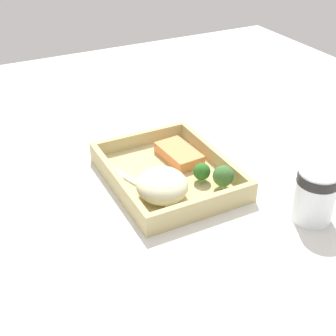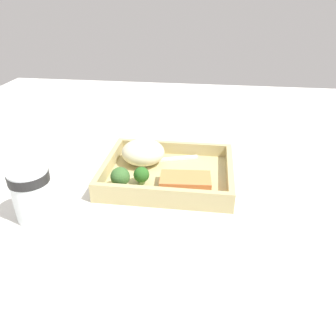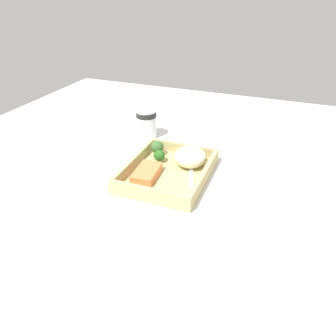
% 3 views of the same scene
% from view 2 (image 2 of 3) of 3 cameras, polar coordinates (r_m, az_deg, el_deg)
% --- Properties ---
extents(ground_plane, '(1.60, 1.60, 0.02)m').
position_cam_2_polar(ground_plane, '(0.72, -0.00, -2.57)').
color(ground_plane, silver).
extents(takeout_tray, '(0.27, 0.22, 0.01)m').
position_cam_2_polar(takeout_tray, '(0.71, -0.00, -1.48)').
color(takeout_tray, tan).
rests_on(takeout_tray, ground_plane).
extents(tray_rim, '(0.27, 0.22, 0.03)m').
position_cam_2_polar(tray_rim, '(0.70, -0.00, -0.03)').
color(tray_rim, tan).
rests_on(tray_rim, takeout_tray).
extents(salmon_fillet, '(0.11, 0.07, 0.02)m').
position_cam_2_polar(salmon_fillet, '(0.66, 3.03, -2.41)').
color(salmon_fillet, '#E78448').
rests_on(salmon_fillet, takeout_tray).
extents(mashed_potatoes, '(0.10, 0.09, 0.05)m').
position_cam_2_polar(mashed_potatoes, '(0.74, -4.36, 2.76)').
color(mashed_potatoes, beige).
rests_on(mashed_potatoes, takeout_tray).
extents(broccoli_floret_1, '(0.04, 0.04, 0.05)m').
position_cam_2_polar(broccoli_floret_1, '(0.65, -8.32, -1.58)').
color(broccoli_floret_1, '#819D5C').
rests_on(broccoli_floret_1, takeout_tray).
extents(broccoli_floret_2, '(0.03, 0.03, 0.04)m').
position_cam_2_polar(broccoli_floret_2, '(0.67, -4.65, -1.22)').
color(broccoli_floret_2, '#7AA45C').
rests_on(broccoli_floret_2, takeout_tray).
extents(fork, '(0.16, 0.06, 0.00)m').
position_cam_2_polar(fork, '(0.76, -1.15, 1.43)').
color(fork, white).
rests_on(fork, takeout_tray).
extents(paper_cup, '(0.07, 0.07, 0.10)m').
position_cam_2_polar(paper_cup, '(0.62, -22.65, -3.82)').
color(paper_cup, white).
rests_on(paper_cup, ground_plane).
extents(receipt_slip, '(0.10, 0.12, 0.00)m').
position_cam_2_polar(receipt_slip, '(0.57, -10.41, -11.94)').
color(receipt_slip, white).
rests_on(receipt_slip, ground_plane).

